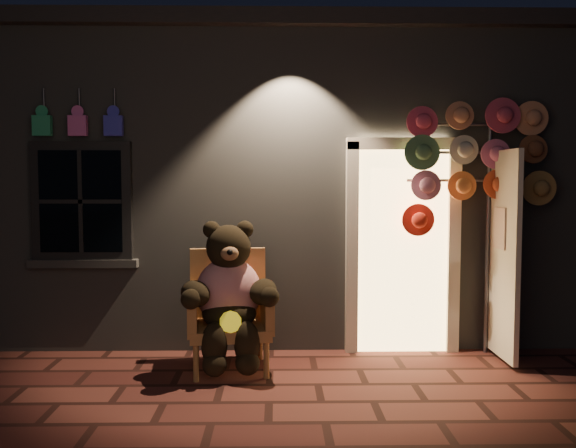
{
  "coord_description": "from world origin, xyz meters",
  "views": [
    {
      "loc": [
        0.06,
        -4.72,
        1.75
      ],
      "look_at": [
        0.17,
        1.0,
        1.35
      ],
      "focal_mm": 38.0,
      "sensor_mm": 36.0,
      "label": 1
    }
  ],
  "objects": [
    {
      "name": "ground",
      "position": [
        0.0,
        0.0,
        0.0
      ],
      "size": [
        60.0,
        60.0,
        0.0
      ],
      "primitive_type": "plane",
      "color": "brown",
      "rests_on": "ground"
    },
    {
      "name": "shop_building",
      "position": [
        0.0,
        3.99,
        1.74
      ],
      "size": [
        7.3,
        5.95,
        3.51
      ],
      "color": "slate",
      "rests_on": "ground"
    },
    {
      "name": "wicker_armchair",
      "position": [
        -0.38,
        0.93,
        0.55
      ],
      "size": [
        0.84,
        0.77,
        1.11
      ],
      "rotation": [
        0.0,
        0.0,
        0.12
      ],
      "color": "#9B6C3C",
      "rests_on": "ground"
    },
    {
      "name": "teddy_bear",
      "position": [
        -0.37,
        0.79,
        0.72
      ],
      "size": [
        0.96,
        0.79,
        1.33
      ],
      "rotation": [
        0.0,
        0.0,
        0.12
      ],
      "color": "#B5131F",
      "rests_on": "ground"
    },
    {
      "name": "hat_rack",
      "position": [
        2.02,
        1.28,
        1.97
      ],
      "size": [
        1.43,
        0.22,
        2.52
      ],
      "color": "#59595E",
      "rests_on": "ground"
    }
  ]
}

